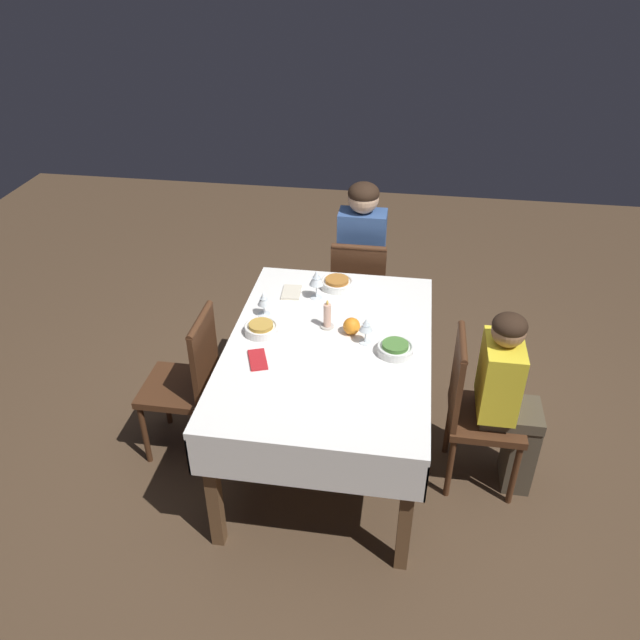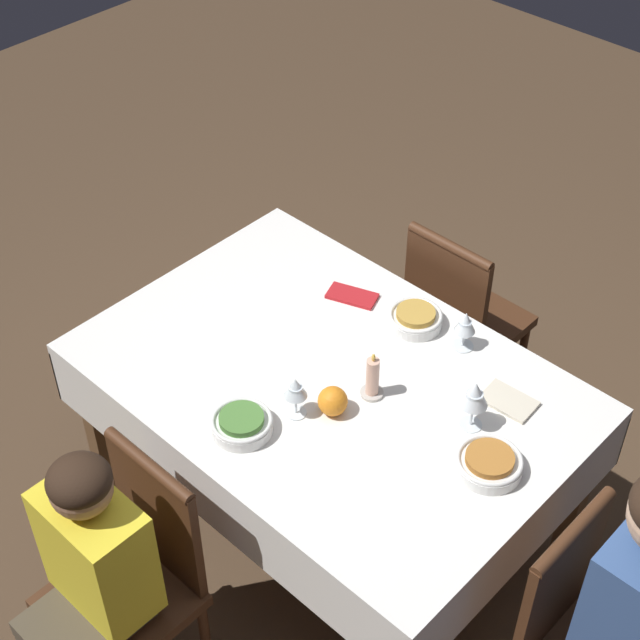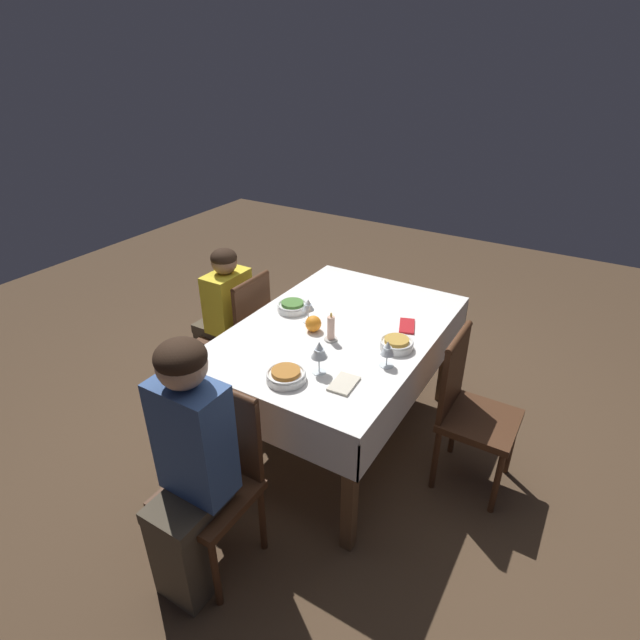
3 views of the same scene
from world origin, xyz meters
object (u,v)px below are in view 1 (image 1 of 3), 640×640
object	(u,v)px
dining_table	(329,357)
wine_glass_south	(366,326)
bowl_north	(261,328)
candle_centerpiece	(327,317)
chair_north	(188,378)
napkin_spare_side	(291,292)
person_child_yellow	(508,396)
wine_glass_east	(316,279)
person_adult_denim	(362,257)
chair_south	(474,406)
bowl_east	(337,283)
bowl_south	(395,348)
orange_fruit	(352,326)
napkin_red_folded	(258,360)
wine_glass_north	(264,300)
chair_east	(359,293)

from	to	relation	value
dining_table	wine_glass_south	distance (m)	0.26
bowl_north	candle_centerpiece	size ratio (longest dim) A/B	1.06
chair_north	napkin_spare_side	size ratio (longest dim) A/B	5.44
person_child_yellow	wine_glass_east	xyz separation A→B (m)	(0.48, 1.03, 0.31)
person_adult_denim	wine_glass_east	xyz separation A→B (m)	(-0.69, 0.19, 0.20)
person_adult_denim	wine_glass_south	world-z (taller)	person_adult_denim
chair_south	bowl_east	size ratio (longest dim) A/B	4.72
bowl_north	napkin_spare_side	world-z (taller)	bowl_north
dining_table	bowl_south	bearing A→B (deg)	-95.85
chair_south	wine_glass_south	xyz separation A→B (m)	(0.08, 0.57, 0.37)
chair_north	orange_fruit	world-z (taller)	chair_north
candle_centerpiece	napkin_red_folded	size ratio (longest dim) A/B	0.90
napkin_red_folded	bowl_east	bearing A→B (deg)	-20.64
bowl_east	wine_glass_south	size ratio (longest dim) A/B	1.33
wine_glass_north	orange_fruit	world-z (taller)	wine_glass_north
bowl_east	candle_centerpiece	xyz separation A→B (m)	(-0.42, -0.00, 0.03)
bowl_east	chair_east	bearing A→B (deg)	-12.60
bowl_north	napkin_spare_side	size ratio (longest dim) A/B	1.07
napkin_red_folded	wine_glass_north	bearing A→B (deg)	8.55
chair_east	person_adult_denim	xyz separation A→B (m)	(0.14, -0.00, 0.20)
person_child_yellow	napkin_red_folded	world-z (taller)	person_child_yellow
wine_glass_north	orange_fruit	bearing A→B (deg)	-102.35
wine_glass_north	bowl_north	bearing A→B (deg)	-172.25
bowl_east	chair_north	bearing A→B (deg)	130.62
chair_north	bowl_south	xyz separation A→B (m)	(0.02, -1.08, 0.30)
dining_table	wine_glass_south	world-z (taller)	wine_glass_south
napkin_red_folded	chair_north	bearing A→B (deg)	71.34
chair_north	bowl_south	world-z (taller)	chair_north
person_adult_denim	napkin_red_folded	distance (m)	1.37
wine_glass_east	bowl_east	bearing A→B (deg)	-36.38
chair_east	chair_south	size ratio (longest dim) A/B	1.00
bowl_east	napkin_red_folded	world-z (taller)	bowl_east
person_adult_denim	wine_glass_south	distance (m)	1.11
chair_east	bowl_south	distance (m)	1.09
person_adult_denim	napkin_spare_side	distance (m)	0.75
wine_glass_south	napkin_spare_side	distance (m)	0.63
wine_glass_north	orange_fruit	xyz separation A→B (m)	(-0.11, -0.48, -0.05)
person_child_yellow	wine_glass_south	size ratio (longest dim) A/B	7.37
chair_south	chair_north	world-z (taller)	same
chair_south	candle_centerpiece	xyz separation A→B (m)	(0.19, 0.78, 0.33)
bowl_north	napkin_spare_side	distance (m)	0.42
dining_table	napkin_red_folded	size ratio (longest dim) A/B	8.14
person_child_yellow	orange_fruit	world-z (taller)	person_child_yellow
bowl_east	bowl_north	distance (m)	0.61
bowl_south	napkin_spare_side	size ratio (longest dim) A/B	1.10
person_adult_denim	wine_glass_east	distance (m)	0.74
wine_glass_south	orange_fruit	xyz separation A→B (m)	(0.07, 0.08, -0.06)
candle_centerpiece	napkin_spare_side	bearing A→B (deg)	38.51
person_child_yellow	person_adult_denim	bearing A→B (deg)	35.78
napkin_spare_side	wine_glass_east	bearing A→B (deg)	-100.44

